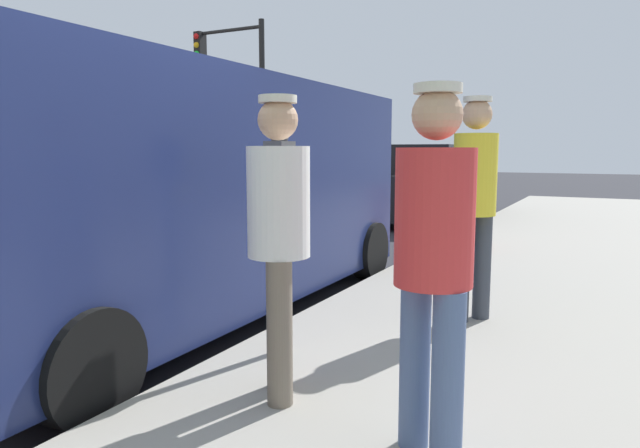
{
  "coord_description": "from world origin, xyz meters",
  "views": [
    {
      "loc": [
        3.32,
        -2.4,
        1.52
      ],
      "look_at": [
        1.65,
        0.8,
        1.05
      ],
      "focal_mm": 31.73,
      "sensor_mm": 36.0,
      "label": 1
    }
  ],
  "objects_px": {
    "pedestrian_in_yellow": "(474,193)",
    "pedestrian_in_red": "(434,251)",
    "traffic_light_corner": "(238,82)",
    "pedestrian_in_white": "(279,229)",
    "parked_sedan_ahead": "(424,186)",
    "parked_van": "(193,190)",
    "parking_meter_near": "(280,202)",
    "fire_hydrant": "(465,218)"
  },
  "relations": [
    {
      "from": "pedestrian_in_yellow",
      "to": "pedestrian_in_red",
      "type": "xyz_separation_m",
      "value": [
        0.31,
        -2.19,
        -0.09
      ]
    },
    {
      "from": "parked_sedan_ahead",
      "to": "traffic_light_corner",
      "type": "xyz_separation_m",
      "value": [
        -6.21,
        1.78,
        2.77
      ]
    },
    {
      "from": "pedestrian_in_white",
      "to": "traffic_light_corner",
      "type": "xyz_separation_m",
      "value": [
        -8.33,
        11.24,
        2.42
      ]
    },
    {
      "from": "pedestrian_in_yellow",
      "to": "parked_van",
      "type": "relative_size",
      "value": 0.34
    },
    {
      "from": "parking_meter_near",
      "to": "parked_van",
      "type": "xyz_separation_m",
      "value": [
        -1.5,
        0.9,
        -0.03
      ]
    },
    {
      "from": "pedestrian_in_yellow",
      "to": "pedestrian_in_red",
      "type": "distance_m",
      "value": 2.21
    },
    {
      "from": "parked_sedan_ahead",
      "to": "traffic_light_corner",
      "type": "bearing_deg",
      "value": 164.05
    },
    {
      "from": "pedestrian_in_white",
      "to": "parked_sedan_ahead",
      "type": "xyz_separation_m",
      "value": [
        -2.11,
        9.46,
        -0.35
      ]
    },
    {
      "from": "fire_hydrant",
      "to": "pedestrian_in_red",
      "type": "bearing_deg",
      "value": -78.14
    },
    {
      "from": "parked_van",
      "to": "parked_sedan_ahead",
      "type": "distance_m",
      "value": 7.97
    },
    {
      "from": "parked_van",
      "to": "parking_meter_near",
      "type": "bearing_deg",
      "value": -30.99
    },
    {
      "from": "pedestrian_in_yellow",
      "to": "traffic_light_corner",
      "type": "height_order",
      "value": "traffic_light_corner"
    },
    {
      "from": "parked_sedan_ahead",
      "to": "traffic_light_corner",
      "type": "distance_m",
      "value": 7.03
    },
    {
      "from": "parked_sedan_ahead",
      "to": "fire_hydrant",
      "type": "relative_size",
      "value": 5.16
    },
    {
      "from": "pedestrian_in_yellow",
      "to": "pedestrian_in_white",
      "type": "xyz_separation_m",
      "value": [
        -0.62,
        -1.95,
        -0.09
      ]
    },
    {
      "from": "parked_van",
      "to": "traffic_light_corner",
      "type": "xyz_separation_m",
      "value": [
        -6.46,
        9.73,
        2.36
      ]
    },
    {
      "from": "pedestrian_in_yellow",
      "to": "pedestrian_in_red",
      "type": "relative_size",
      "value": 1.09
    },
    {
      "from": "parking_meter_near",
      "to": "parked_van",
      "type": "relative_size",
      "value": 0.29
    },
    {
      "from": "pedestrian_in_white",
      "to": "pedestrian_in_red",
      "type": "height_order",
      "value": "pedestrian_in_white"
    },
    {
      "from": "parked_van",
      "to": "fire_hydrant",
      "type": "relative_size",
      "value": 6.07
    },
    {
      "from": "pedestrian_in_white",
      "to": "pedestrian_in_yellow",
      "type": "bearing_deg",
      "value": 72.47
    },
    {
      "from": "pedestrian_in_red",
      "to": "parked_van",
      "type": "distance_m",
      "value": 3.29
    },
    {
      "from": "parking_meter_near",
      "to": "traffic_light_corner",
      "type": "relative_size",
      "value": 0.29
    },
    {
      "from": "parking_meter_near",
      "to": "pedestrian_in_white",
      "type": "xyz_separation_m",
      "value": [
        0.37,
        -0.61,
        -0.08
      ]
    },
    {
      "from": "parked_sedan_ahead",
      "to": "parking_meter_near",
      "type": "bearing_deg",
      "value": -78.84
    },
    {
      "from": "pedestrian_in_red",
      "to": "parking_meter_near",
      "type": "bearing_deg",
      "value": 146.9
    },
    {
      "from": "pedestrian_in_red",
      "to": "fire_hydrant",
      "type": "relative_size",
      "value": 1.91
    },
    {
      "from": "parked_van",
      "to": "traffic_light_corner",
      "type": "height_order",
      "value": "traffic_light_corner"
    },
    {
      "from": "pedestrian_in_red",
      "to": "traffic_light_corner",
      "type": "xyz_separation_m",
      "value": [
        -9.25,
        11.47,
        2.43
      ]
    },
    {
      "from": "fire_hydrant",
      "to": "traffic_light_corner",
      "type": "bearing_deg",
      "value": 144.29
    },
    {
      "from": "pedestrian_in_white",
      "to": "pedestrian_in_red",
      "type": "xyz_separation_m",
      "value": [
        0.93,
        -0.24,
        -0.01
      ]
    },
    {
      "from": "pedestrian_in_yellow",
      "to": "parked_sedan_ahead",
      "type": "bearing_deg",
      "value": 109.96
    },
    {
      "from": "parked_sedan_ahead",
      "to": "parked_van",
      "type": "bearing_deg",
      "value": -88.23
    },
    {
      "from": "pedestrian_in_red",
      "to": "traffic_light_corner",
      "type": "height_order",
      "value": "traffic_light_corner"
    },
    {
      "from": "pedestrian_in_yellow",
      "to": "traffic_light_corner",
      "type": "xyz_separation_m",
      "value": [
        -8.94,
        9.29,
        2.33
      ]
    },
    {
      "from": "pedestrian_in_yellow",
      "to": "parked_sedan_ahead",
      "type": "distance_m",
      "value": 8.0
    },
    {
      "from": "pedestrian_in_red",
      "to": "parked_sedan_ahead",
      "type": "xyz_separation_m",
      "value": [
        -3.04,
        9.7,
        -0.34
      ]
    },
    {
      "from": "pedestrian_in_white",
      "to": "parked_sedan_ahead",
      "type": "distance_m",
      "value": 9.7
    },
    {
      "from": "pedestrian_in_white",
      "to": "parking_meter_near",
      "type": "bearing_deg",
      "value": 121.02
    },
    {
      "from": "pedestrian_in_yellow",
      "to": "pedestrian_in_white",
      "type": "bearing_deg",
      "value": -107.53
    },
    {
      "from": "pedestrian_in_red",
      "to": "parked_sedan_ahead",
      "type": "bearing_deg",
      "value": 107.4
    },
    {
      "from": "pedestrian_in_yellow",
      "to": "traffic_light_corner",
      "type": "distance_m",
      "value": 13.1
    }
  ]
}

